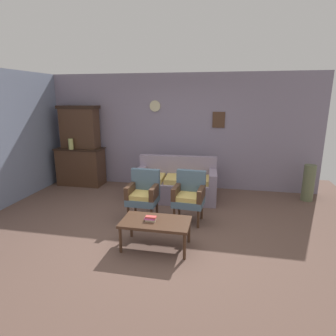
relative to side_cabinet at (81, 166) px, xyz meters
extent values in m
plane|color=brown|center=(2.45, -2.25, -0.47)|extent=(7.68, 7.68, 0.00)
cube|color=gray|center=(2.45, 0.38, 0.88)|extent=(6.40, 0.06, 2.70)
cube|color=#472D1E|center=(3.35, 0.33, 1.18)|extent=(0.28, 0.02, 0.36)
cylinder|color=beige|center=(1.85, 0.33, 1.48)|extent=(0.26, 0.03, 0.26)
cube|color=#472D1E|center=(0.00, 0.00, -0.02)|extent=(1.10, 0.52, 0.90)
cube|color=black|center=(0.00, 0.00, 0.45)|extent=(1.16, 0.55, 0.03)
cube|color=#472D1E|center=(0.00, 0.08, 0.94)|extent=(0.90, 0.36, 0.95)
cube|color=black|center=(0.00, 0.08, 1.45)|extent=(0.99, 0.38, 0.08)
cylinder|color=tan|center=(-0.12, -0.18, 0.59)|extent=(0.12, 0.12, 0.26)
cube|color=gray|center=(2.53, -0.61, -0.26)|extent=(1.75, 0.89, 0.42)
cube|color=gray|center=(2.52, -0.29, 0.19)|extent=(1.71, 0.25, 0.48)
cube|color=gray|center=(3.30, -0.57, 0.07)|extent=(0.20, 0.81, 0.24)
cube|color=gray|center=(1.76, -0.65, 0.07)|extent=(0.20, 0.81, 0.24)
cube|color=tan|center=(3.02, -0.62, 0.00)|extent=(0.47, 0.58, 0.10)
cube|color=tan|center=(2.53, -0.65, 0.00)|extent=(0.47, 0.58, 0.10)
cube|color=tan|center=(2.05, -0.67, 0.00)|extent=(0.47, 0.58, 0.10)
cube|color=slate|center=(2.13, -1.75, -0.09)|extent=(0.53, 0.49, 0.12)
cube|color=tan|center=(2.13, -1.77, 0.00)|extent=(0.45, 0.42, 0.10)
cube|color=slate|center=(2.13, -1.55, 0.20)|extent=(0.52, 0.11, 0.46)
cube|color=#472D1E|center=(2.35, -1.76, 0.08)|extent=(0.09, 0.48, 0.22)
cube|color=#472D1E|center=(1.91, -1.75, 0.08)|extent=(0.09, 0.48, 0.22)
cylinder|color=#472D1E|center=(2.33, -1.95, -0.31)|extent=(0.04, 0.04, 0.32)
cylinder|color=#472D1E|center=(1.91, -1.94, -0.31)|extent=(0.04, 0.04, 0.32)
cylinder|color=#472D1E|center=(2.34, -1.57, -0.31)|extent=(0.04, 0.04, 0.32)
cylinder|color=#472D1E|center=(1.92, -1.56, -0.31)|extent=(0.04, 0.04, 0.32)
cube|color=slate|center=(2.94, -1.67, -0.09)|extent=(0.56, 0.52, 0.12)
cube|color=tan|center=(2.94, -1.69, 0.00)|extent=(0.47, 0.44, 0.10)
cube|color=slate|center=(2.95, -1.47, 0.20)|extent=(0.53, 0.14, 0.46)
cube|color=#472D1E|center=(3.16, -1.69, 0.08)|extent=(0.12, 0.48, 0.22)
cube|color=#472D1E|center=(2.72, -1.66, 0.08)|extent=(0.12, 0.48, 0.22)
cylinder|color=#472D1E|center=(3.13, -1.88, -0.31)|extent=(0.04, 0.04, 0.32)
cylinder|color=#472D1E|center=(2.71, -1.85, -0.31)|extent=(0.04, 0.04, 0.32)
cylinder|color=#472D1E|center=(3.16, -1.50, -0.31)|extent=(0.04, 0.04, 0.32)
cylinder|color=#472D1E|center=(2.74, -1.47, -0.31)|extent=(0.04, 0.04, 0.32)
cube|color=#472D1E|center=(2.58, -2.63, -0.07)|extent=(1.00, 0.56, 0.04)
cylinder|color=#472D1E|center=(2.12, -2.39, -0.28)|extent=(0.04, 0.04, 0.38)
cylinder|color=#472D1E|center=(3.04, -2.39, -0.28)|extent=(0.04, 0.04, 0.38)
cylinder|color=#472D1E|center=(2.12, -2.87, -0.28)|extent=(0.04, 0.04, 0.38)
cylinder|color=#472D1E|center=(3.04, -2.87, -0.28)|extent=(0.04, 0.04, 0.38)
cube|color=tan|center=(2.51, -2.66, -0.03)|extent=(0.14, 0.09, 0.03)
cube|color=#DA58AE|center=(2.50, -2.64, -0.01)|extent=(0.14, 0.09, 0.02)
cube|color=#D24641|center=(2.52, -2.65, 0.02)|extent=(0.16, 0.07, 0.02)
cylinder|color=#5F6647|center=(5.30, -0.10, -0.08)|extent=(0.24, 0.24, 0.78)
camera|label=1|loc=(3.50, -6.28, 1.71)|focal=30.04mm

